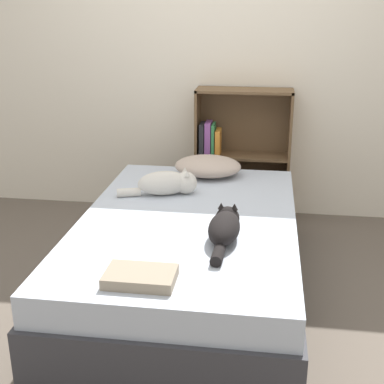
# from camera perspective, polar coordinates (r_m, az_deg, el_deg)

# --- Properties ---
(ground_plane) EXTENTS (8.00, 8.00, 0.00)m
(ground_plane) POSITION_cam_1_polar(r_m,az_deg,el_deg) (3.25, -0.38, -10.70)
(ground_plane) COLOR brown
(wall_back) EXTENTS (8.00, 0.06, 2.50)m
(wall_back) POSITION_cam_1_polar(r_m,az_deg,el_deg) (4.23, 2.53, 14.33)
(wall_back) COLOR silver
(wall_back) RESTS_ON ground_plane
(bed) EXTENTS (1.24, 1.98, 0.49)m
(bed) POSITION_cam_1_polar(r_m,az_deg,el_deg) (3.13, -0.39, -6.90)
(bed) COLOR #333338
(bed) RESTS_ON ground_plane
(pillow) EXTENTS (0.46, 0.36, 0.14)m
(pillow) POSITION_cam_1_polar(r_m,az_deg,el_deg) (3.73, 1.70, 2.77)
(pillow) COLOR #B29E8E
(pillow) RESTS_ON bed
(cat_light) EXTENTS (0.49, 0.24, 0.16)m
(cat_light) POSITION_cam_1_polar(r_m,az_deg,el_deg) (3.37, -2.52, 0.94)
(cat_light) COLOR beige
(cat_light) RESTS_ON bed
(cat_dark) EXTENTS (0.17, 0.51, 0.15)m
(cat_dark) POSITION_cam_1_polar(r_m,az_deg,el_deg) (2.74, 3.50, -3.75)
(cat_dark) COLOR black
(cat_dark) RESTS_ON bed
(bookshelf) EXTENTS (0.73, 0.26, 1.03)m
(bookshelf) POSITION_cam_1_polar(r_m,az_deg,el_deg) (4.21, 5.02, 4.27)
(bookshelf) COLOR brown
(bookshelf) RESTS_ON ground_plane
(blanket_fold) EXTENTS (0.31, 0.20, 0.05)m
(blanket_fold) POSITION_cam_1_polar(r_m,az_deg,el_deg) (2.36, -5.53, -8.99)
(blanket_fold) COLOR gray
(blanket_fold) RESTS_ON bed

